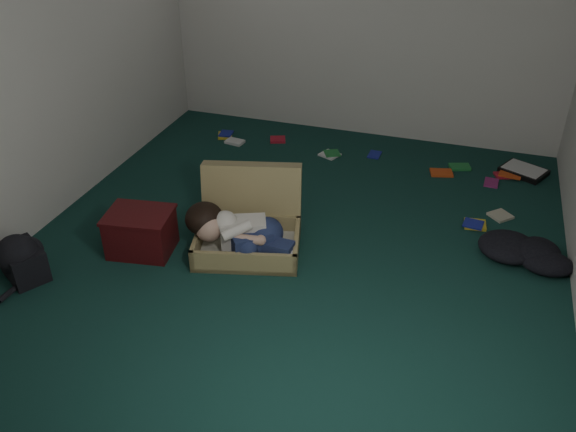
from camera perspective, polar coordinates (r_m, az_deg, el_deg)
The scene contains 11 objects.
floor at distance 4.70m, azimuth 0.57°, elevation -2.72°, with size 4.50×4.50×0.00m, color #143932.
wall_back at distance 6.22m, azimuth 7.28°, elevation 18.84°, with size 4.50×4.50×0.00m, color silver.
wall_front at distance 2.30m, azimuth -16.54°, elevation -5.99°, with size 4.50×4.50×0.00m, color silver.
wall_left at distance 5.05m, azimuth -22.20°, elevation 13.84°, with size 4.50×4.50×0.00m, color silver.
suitcase at distance 4.66m, azimuth -3.62°, elevation -0.65°, with size 0.93×0.92×0.57m.
person at distance 4.48m, azimuth -4.61°, elevation -1.46°, with size 0.86×0.43×0.35m.
maroon_bin at distance 4.68m, azimuth -13.61°, elevation -1.47°, with size 0.53×0.44×0.33m.
backpack at distance 4.69m, azimuth -23.54°, elevation -3.90°, with size 0.43×0.35×0.26m, color black, non-canonical shape.
clothing_pile at distance 4.77m, azimuth 21.52°, elevation -3.65°, with size 0.47×0.38×0.15m, color black, non-canonical shape.
paper_tray at distance 6.12m, azimuth 21.19°, elevation 3.96°, with size 0.47×0.43×0.05m.
book_scatter at distance 5.88m, azimuth 9.08°, elevation 4.52°, with size 3.04×1.27×0.02m.
Camera 1 is at (1.16, -3.70, 2.66)m, focal length 38.00 mm.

